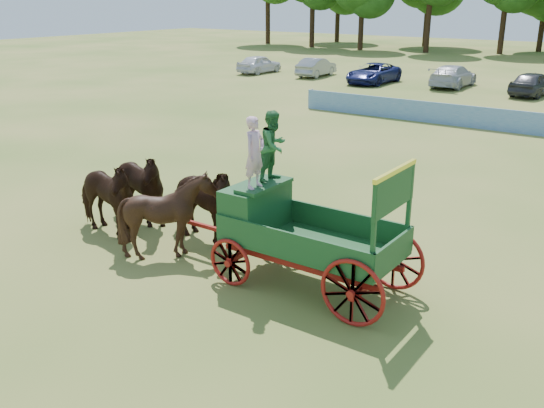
# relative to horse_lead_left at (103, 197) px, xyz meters

# --- Properties ---
(ground) EXTENTS (160.00, 160.00, 0.00)m
(ground) POSITION_rel_horse_lead_left_xyz_m (8.26, 1.44, -1.06)
(ground) COLOR #9B8946
(ground) RESTS_ON ground
(horse_lead_left) EXTENTS (2.56, 1.27, 2.12)m
(horse_lead_left) POSITION_rel_horse_lead_left_xyz_m (0.00, 0.00, 0.00)
(horse_lead_left) COLOR black
(horse_lead_left) RESTS_ON ground
(horse_lead_right) EXTENTS (2.60, 1.36, 2.12)m
(horse_lead_right) POSITION_rel_horse_lead_left_xyz_m (0.00, 1.10, 0.00)
(horse_lead_right) COLOR black
(horse_lead_right) RESTS_ON ground
(horse_wheel_left) EXTENTS (1.99, 1.79, 2.12)m
(horse_wheel_left) POSITION_rel_horse_lead_left_xyz_m (2.40, 0.00, 0.00)
(horse_wheel_left) COLOR black
(horse_wheel_left) RESTS_ON ground
(horse_wheel_right) EXTENTS (2.57, 1.29, 2.12)m
(horse_wheel_right) POSITION_rel_horse_lead_left_xyz_m (2.40, 1.10, 0.00)
(horse_wheel_right) COLOR black
(horse_wheel_right) RESTS_ON ground
(farm_dray) EXTENTS (6.00, 2.00, 3.72)m
(farm_dray) POSITION_rel_horse_lead_left_xyz_m (5.36, 0.58, 0.58)
(farm_dray) COLOR maroon
(farm_dray) RESTS_ON ground
(parked_cars) EXTENTS (43.38, 6.74, 1.58)m
(parked_cars) POSITION_rel_horse_lead_left_xyz_m (3.60, 31.50, -0.31)
(parked_cars) COLOR silver
(parked_cars) RESTS_ON ground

